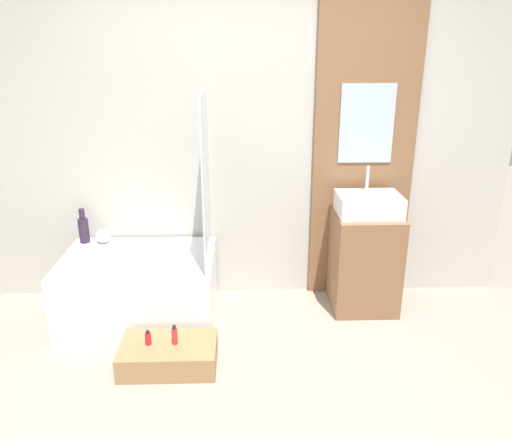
{
  "coord_description": "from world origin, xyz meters",
  "views": [
    {
      "loc": [
        -0.06,
        -2.32,
        2.03
      ],
      "look_at": [
        0.03,
        0.68,
        0.96
      ],
      "focal_mm": 35.0,
      "sensor_mm": 36.0,
      "label": 1
    }
  ],
  "objects": [
    {
      "name": "ground_plane",
      "position": [
        0.0,
        0.0,
        0.0
      ],
      "size": [
        12.0,
        12.0,
        0.0
      ],
      "primitive_type": "plane",
      "color": "gray"
    },
    {
      "name": "wall_tiled_back",
      "position": [
        0.0,
        1.58,
        1.3
      ],
      "size": [
        4.2,
        0.06,
        2.6
      ],
      "primitive_type": "cube",
      "color": "#B7B2A8",
      "rests_on": "ground_plane"
    },
    {
      "name": "wall_wood_accent",
      "position": [
        0.91,
        1.53,
        1.31
      ],
      "size": [
        0.8,
        0.04,
        2.6
      ],
      "color": "brown",
      "rests_on": "ground_plane"
    },
    {
      "name": "bathtub",
      "position": [
        -0.84,
        1.13,
        0.26
      ],
      "size": [
        1.13,
        0.8,
        0.51
      ],
      "color": "white",
      "rests_on": "ground_plane"
    },
    {
      "name": "glass_shower_screen",
      "position": [
        -0.31,
        1.06,
        1.12
      ],
      "size": [
        0.01,
        0.62,
        1.21
      ],
      "primitive_type": "cube",
      "color": "silver",
      "rests_on": "bathtub"
    },
    {
      "name": "wooden_step_bench",
      "position": [
        -0.55,
        0.5,
        0.08
      ],
      "size": [
        0.63,
        0.39,
        0.17
      ],
      "primitive_type": "cube",
      "color": "#997047",
      "rests_on": "ground_plane"
    },
    {
      "name": "vanity_cabinet",
      "position": [
        0.91,
        1.27,
        0.39
      ],
      "size": [
        0.5,
        0.49,
        0.79
      ],
      "primitive_type": "cube",
      "color": "brown",
      "rests_on": "ground_plane"
    },
    {
      "name": "sink",
      "position": [
        0.91,
        1.27,
        0.87
      ],
      "size": [
        0.48,
        0.35,
        0.36
      ],
      "color": "white",
      "rests_on": "vanity_cabinet"
    },
    {
      "name": "vase_tall_dark",
      "position": [
        -1.32,
        1.44,
        0.63
      ],
      "size": [
        0.08,
        0.08,
        0.28
      ],
      "color": "#2D1E33",
      "rests_on": "bathtub"
    },
    {
      "name": "vase_round_light",
      "position": [
        -1.17,
        1.42,
        0.57
      ],
      "size": [
        0.11,
        0.11,
        0.11
      ],
      "primitive_type": "sphere",
      "color": "silver",
      "rests_on": "bathtub"
    },
    {
      "name": "bottle_soap_primary",
      "position": [
        -0.68,
        0.5,
        0.21
      ],
      "size": [
        0.04,
        0.04,
        0.1
      ],
      "color": "red",
      "rests_on": "wooden_step_bench"
    },
    {
      "name": "bottle_soap_secondary",
      "position": [
        -0.5,
        0.5,
        0.23
      ],
      "size": [
        0.04,
        0.04,
        0.14
      ],
      "color": "red",
      "rests_on": "wooden_step_bench"
    }
  ]
}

